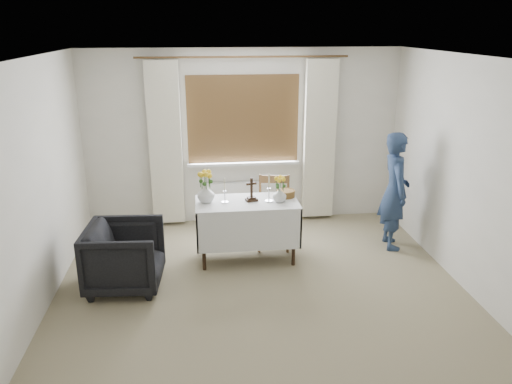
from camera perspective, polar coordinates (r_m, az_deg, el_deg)
ground at (r=5.35m, az=1.09°, el=-12.94°), size 5.00×5.00×0.00m
altar_table at (r=6.17m, az=-1.02°, el=-4.43°), size 1.24×0.64×0.76m
wooden_chair at (r=6.49m, az=2.04°, el=-2.42°), size 0.49×0.49×0.93m
armchair at (r=5.72m, az=-14.76°, el=-7.14°), size 0.86×0.84×0.74m
person at (r=6.64m, az=15.55°, el=0.12°), size 0.41×0.59×1.53m
radiator at (r=7.39m, az=-1.38°, el=-1.11°), size 1.10×0.10×0.60m
wooden_cross at (r=6.01m, az=-0.52°, el=0.30°), size 0.16×0.13×0.29m
candlestick_left at (r=5.96m, az=-3.60°, el=0.18°), size 0.09×0.09×0.31m
candlestick_right at (r=5.98m, az=1.49°, el=0.48°), size 0.13×0.13×0.35m
flower_vase_left at (r=6.00m, az=-5.75°, el=-0.18°), size 0.27×0.27×0.22m
flower_vase_right at (r=6.00m, az=2.70°, el=-0.34°), size 0.18×0.18×0.17m
wicker_basket at (r=6.20m, az=3.42°, el=-0.15°), size 0.23×0.23×0.09m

